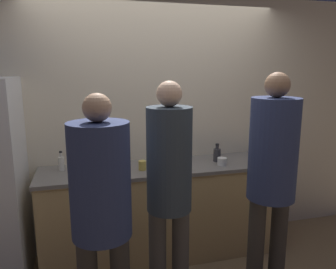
# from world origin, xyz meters

# --- Properties ---
(wall_back) EXTENTS (5.20, 0.06, 2.60)m
(wall_back) POSITION_xyz_m (0.00, 0.65, 1.30)
(wall_back) COLOR beige
(wall_back) RESTS_ON ground_plane
(counter) EXTENTS (2.35, 0.63, 0.94)m
(counter) POSITION_xyz_m (0.00, 0.35, 0.47)
(counter) COLOR tan
(counter) RESTS_ON ground_plane
(person_left) EXTENTS (0.38, 0.38, 1.73)m
(person_left) POSITION_xyz_m (-0.65, -0.68, 1.05)
(person_left) COLOR #38332D
(person_left) RESTS_ON ground_plane
(person_center) EXTENTS (0.32, 0.32, 1.79)m
(person_center) POSITION_xyz_m (-0.16, -0.48, 1.05)
(person_center) COLOR #4C4742
(person_center) RESTS_ON ground_plane
(person_right) EXTENTS (0.36, 0.36, 1.84)m
(person_right) POSITION_xyz_m (0.64, -0.54, 1.12)
(person_right) COLOR #38332D
(person_right) RESTS_ON ground_plane
(fruit_bowl) EXTENTS (0.33, 0.33, 0.14)m
(fruit_bowl) POSITION_xyz_m (0.03, 0.35, 0.99)
(fruit_bowl) COLOR beige
(fruit_bowl) RESTS_ON counter
(utensil_crock) EXTENTS (0.10, 0.10, 0.28)m
(utensil_crock) POSITION_xyz_m (-0.65, 0.49, 1.01)
(utensil_crock) COLOR #ADA393
(utensil_crock) RESTS_ON counter
(bottle_clear) EXTENTS (0.05, 0.05, 0.19)m
(bottle_clear) POSITION_xyz_m (-0.95, 0.43, 1.01)
(bottle_clear) COLOR silver
(bottle_clear) RESTS_ON counter
(bottle_dark) EXTENTS (0.07, 0.07, 0.18)m
(bottle_dark) POSITION_xyz_m (0.57, 0.35, 1.01)
(bottle_dark) COLOR #333338
(bottle_dark) RESTS_ON counter
(bottle_amber) EXTENTS (0.06, 0.06, 0.21)m
(bottle_amber) POSITION_xyz_m (-0.57, 0.18, 1.02)
(bottle_amber) COLOR brown
(bottle_amber) RESTS_ON counter
(cup_yellow) EXTENTS (0.07, 0.07, 0.09)m
(cup_yellow) POSITION_xyz_m (-0.22, 0.25, 0.98)
(cup_yellow) COLOR gold
(cup_yellow) RESTS_ON counter
(cup_white) EXTENTS (0.09, 0.09, 0.08)m
(cup_white) POSITION_xyz_m (0.57, 0.20, 0.97)
(cup_white) COLOR white
(cup_white) RESTS_ON counter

